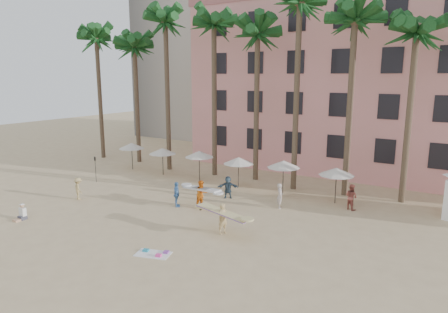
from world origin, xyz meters
The scene contains 10 objects.
ground centered at (0.00, 0.00, 0.00)m, with size 120.00×120.00×0.00m, color #D1B789.
pink_hotel centered at (7.00, 26.00, 8.00)m, with size 35.00×14.00×16.00m, color pink.
palm_row centered at (0.51, 15.00, 12.97)m, with size 44.40×5.40×16.30m.
umbrella_row centered at (-3.00, 12.50, 2.33)m, with size 22.50×2.70×2.73m.
beach_towel centered at (1.63, -0.67, 0.03)m, with size 2.01×1.48×0.14m.
carrier_yellow centered at (3.18, 3.52, 1.04)m, with size 3.51×1.15×1.85m.
carrier_white centered at (-0.55, 6.67, 1.03)m, with size 3.14×1.24×1.95m.
beachgoers centered at (-0.34, 8.00, 0.86)m, with size 18.84×9.47×1.79m.
paddle centered at (-12.28, 7.42, 1.41)m, with size 0.18×0.04×2.23m.
seated_man centered at (-8.92, -1.37, 0.35)m, with size 0.45×0.78×1.01m.
Camera 1 is at (14.89, -14.96, 9.04)m, focal length 32.00 mm.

